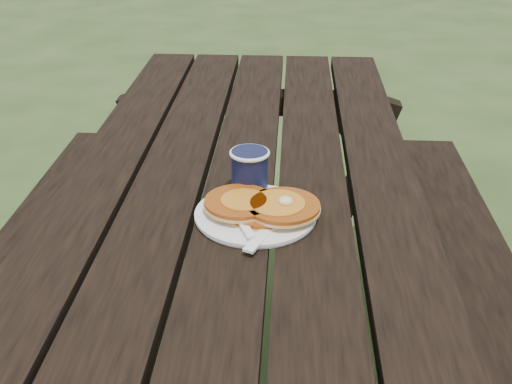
# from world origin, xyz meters

# --- Properties ---
(picnic_table) EXTENTS (1.36, 1.80, 0.75)m
(picnic_table) POSITION_xyz_m (0.00, 0.00, 0.37)
(picnic_table) COLOR black
(picnic_table) RESTS_ON ground
(plate) EXTENTS (0.29, 0.29, 0.01)m
(plate) POSITION_xyz_m (0.04, -0.20, 0.76)
(plate) COLOR white
(plate) RESTS_ON picnic_table
(pancake_stack) EXTENTS (0.22, 0.15, 0.04)m
(pancake_stack) POSITION_xyz_m (0.05, -0.20, 0.77)
(pancake_stack) COLOR #A34B12
(pancake_stack) RESTS_ON plate
(knife) EXTENTS (0.09, 0.17, 0.00)m
(knife) POSITION_xyz_m (0.07, -0.25, 0.76)
(knife) COLOR white
(knife) RESTS_ON plate
(fork) EXTENTS (0.09, 0.16, 0.01)m
(fork) POSITION_xyz_m (0.02, -0.25, 0.77)
(fork) COLOR white
(fork) RESTS_ON plate
(coffee_cup) EXTENTS (0.08, 0.08, 0.09)m
(coffee_cup) POSITION_xyz_m (0.02, -0.10, 0.80)
(coffee_cup) COLOR #0F1333
(coffee_cup) RESTS_ON picnic_table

